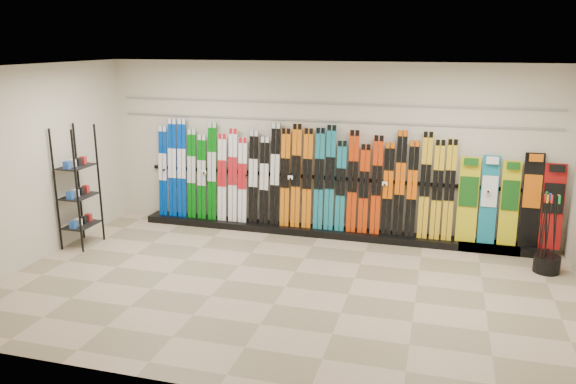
# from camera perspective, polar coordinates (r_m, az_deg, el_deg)

# --- Properties ---
(floor) EXTENTS (8.00, 8.00, 0.00)m
(floor) POSITION_cam_1_polar(r_m,az_deg,el_deg) (7.96, -0.28, -9.62)
(floor) COLOR gray
(floor) RESTS_ON ground
(back_wall) EXTENTS (8.00, 0.00, 8.00)m
(back_wall) POSITION_cam_1_polar(r_m,az_deg,el_deg) (9.83, 3.70, 4.35)
(back_wall) COLOR beige
(back_wall) RESTS_ON floor
(left_wall) EXTENTS (0.00, 5.00, 5.00)m
(left_wall) POSITION_cam_1_polar(r_m,az_deg,el_deg) (9.35, -24.62, 2.44)
(left_wall) COLOR beige
(left_wall) RESTS_ON floor
(ceiling) EXTENTS (8.00, 8.00, 0.00)m
(ceiling) POSITION_cam_1_polar(r_m,az_deg,el_deg) (7.24, -0.31, 12.50)
(ceiling) COLOR silver
(ceiling) RESTS_ON back_wall
(ski_rack_base) EXTENTS (8.00, 0.40, 0.12)m
(ski_rack_base) POSITION_cam_1_polar(r_m,az_deg,el_deg) (9.95, 4.56, -4.12)
(ski_rack_base) COLOR black
(ski_rack_base) RESTS_ON floor
(skis) EXTENTS (5.36, 0.19, 1.83)m
(skis) POSITION_cam_1_polar(r_m,az_deg,el_deg) (9.86, 0.81, 1.28)
(skis) COLOR #0034A3
(skis) RESTS_ON ski_rack_base
(snowboards) EXTENTS (1.61, 0.23, 1.51)m
(snowboards) POSITION_cam_1_polar(r_m,az_deg,el_deg) (9.70, 21.63, -0.95)
(snowboards) COLOR gold
(snowboards) RESTS_ON ski_rack_base
(accessory_rack) EXTENTS (0.40, 0.60, 2.01)m
(accessory_rack) POSITION_cam_1_polar(r_m,az_deg,el_deg) (9.85, -20.56, 0.49)
(accessory_rack) COLOR black
(accessory_rack) RESTS_ON floor
(pole_bin) EXTENTS (0.38, 0.38, 0.25)m
(pole_bin) POSITION_cam_1_polar(r_m,az_deg,el_deg) (9.24, 24.79, -6.66)
(pole_bin) COLOR black
(pole_bin) RESTS_ON floor
(ski_poles) EXTENTS (0.30, 0.28, 1.18)m
(ski_poles) POSITION_cam_1_polar(r_m,az_deg,el_deg) (9.06, 24.81, -3.81)
(ski_poles) COLOR black
(ski_poles) RESTS_ON pole_bin
(slatwall_rail_0) EXTENTS (7.60, 0.02, 0.03)m
(slatwall_rail_0) POSITION_cam_1_polar(r_m,az_deg,el_deg) (9.73, 3.72, 7.22)
(slatwall_rail_0) COLOR gray
(slatwall_rail_0) RESTS_ON back_wall
(slatwall_rail_1) EXTENTS (7.60, 0.02, 0.03)m
(slatwall_rail_1) POSITION_cam_1_polar(r_m,az_deg,el_deg) (9.69, 3.75, 8.98)
(slatwall_rail_1) COLOR gray
(slatwall_rail_1) RESTS_ON back_wall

